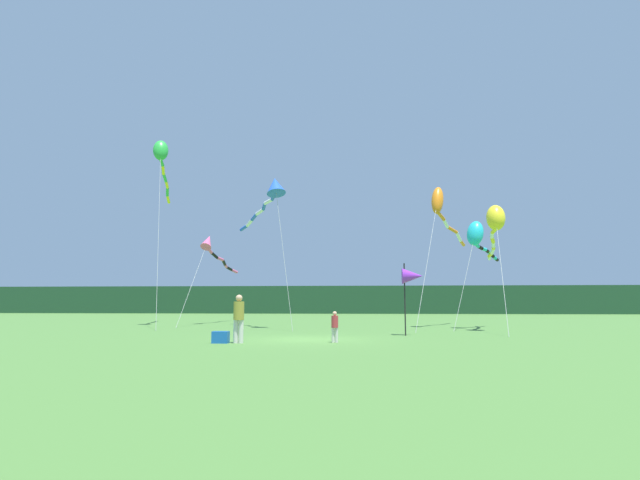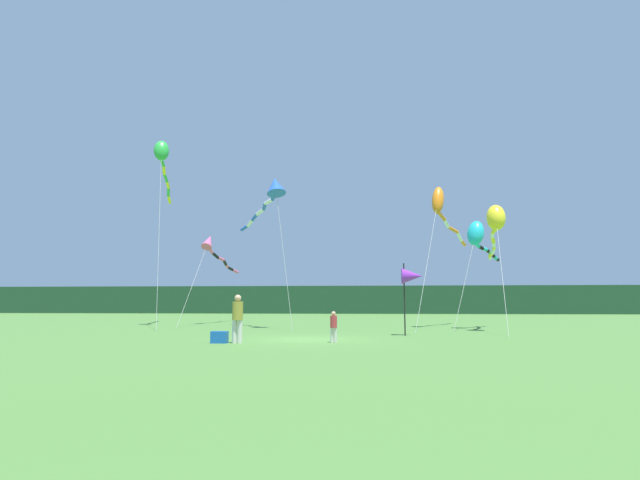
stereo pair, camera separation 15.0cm
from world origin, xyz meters
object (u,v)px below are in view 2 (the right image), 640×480
at_px(person_adult, 238,316).
at_px(kite_green, 163,158).
at_px(kite_cyan, 477,235).
at_px(kite_orange, 441,207).
at_px(banner_flag_pole, 412,277).
at_px(kite_yellow, 496,222).
at_px(kite_rainbow, 213,248).
at_px(kite_blue, 273,191).
at_px(person_child, 334,325).
at_px(cooler_box, 219,337).

xyz_separation_m(person_adult, kite_green, (-8.36, 12.34, 9.71)).
distance_m(kite_cyan, kite_orange, 2.79).
relative_size(banner_flag_pole, kite_yellow, 0.38).
distance_m(kite_green, kite_rainbow, 6.77).
bearing_deg(banner_flag_pole, kite_blue, 144.53).
relative_size(person_child, kite_blue, 0.13).
bearing_deg(banner_flag_pole, kite_orange, 70.70).
bearing_deg(kite_green, kite_orange, -2.49).
height_order(cooler_box, kite_rainbow, kite_rainbow).
distance_m(person_child, kite_yellow, 11.97).
height_order(cooler_box, kite_cyan, kite_cyan).
height_order(person_adult, kite_rainbow, kite_rainbow).
bearing_deg(kite_blue, person_adult, -86.20).
height_order(cooler_box, kite_orange, kite_orange).
height_order(kite_yellow, kite_orange, kite_orange).
distance_m(person_adult, person_child, 3.48).
distance_m(kite_cyan, kite_green, 20.03).
xyz_separation_m(person_adult, kite_cyan, (10.79, 10.38, 4.18)).
bearing_deg(kite_green, kite_yellow, -12.01).
distance_m(kite_blue, kite_rainbow, 7.96).
relative_size(kite_yellow, kite_green, 0.71).
height_order(person_adult, kite_yellow, kite_yellow).
bearing_deg(kite_rainbow, kite_green, -131.31).
xyz_separation_m(person_child, kite_orange, (5.65, 11.01, 6.36)).
relative_size(kite_blue, kite_orange, 0.88).
height_order(banner_flag_pole, kite_orange, kite_orange).
xyz_separation_m(kite_blue, kite_orange, (9.72, 1.79, -0.80)).
bearing_deg(kite_green, cooler_box, -58.00).
bearing_deg(kite_cyan, kite_orange, 145.23).
relative_size(person_child, kite_cyan, 0.19).
bearing_deg(kite_rainbow, kite_cyan, -16.42).
xyz_separation_m(cooler_box, kite_blue, (-0.02, 9.82, 7.58)).
bearing_deg(kite_cyan, person_adult, -136.10).
distance_m(person_child, cooler_box, 4.12).
relative_size(kite_orange, kite_rainbow, 1.00).
height_order(person_child, kite_yellow, kite_yellow).
bearing_deg(kite_rainbow, banner_flag_pole, -40.67).
distance_m(person_adult, kite_cyan, 15.55).
xyz_separation_m(person_adult, kite_yellow, (11.26, 8.16, 4.58)).
xyz_separation_m(kite_green, kite_orange, (17.43, -0.76, -3.68)).
bearing_deg(person_adult, kite_blue, 93.80).
relative_size(banner_flag_pole, kite_cyan, 0.52).
relative_size(person_adult, cooler_box, 2.99).
distance_m(person_adult, kite_green, 17.79).
distance_m(person_adult, kite_orange, 15.89).
xyz_separation_m(kite_cyan, kite_orange, (-1.72, 1.19, 1.85)).
relative_size(person_adult, kite_yellow, 0.21).
bearing_deg(person_adult, kite_cyan, 43.90).
bearing_deg(person_child, kite_rainbow, 122.05).
distance_m(person_child, kite_orange, 13.92).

